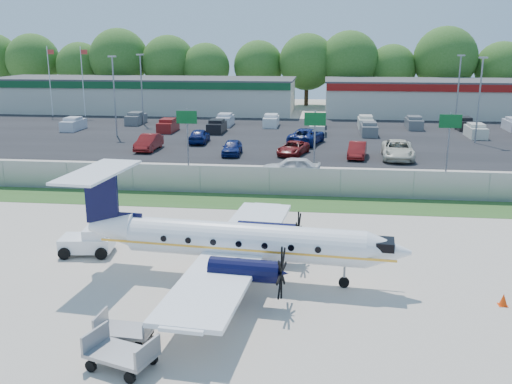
# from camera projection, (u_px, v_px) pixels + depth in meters

# --- Properties ---
(ground) EXTENTS (170.00, 170.00, 0.00)m
(ground) POSITION_uv_depth(u_px,v_px,m) (241.00, 270.00, 27.18)
(ground) COLOR beige
(ground) RESTS_ON ground
(grass_verge) EXTENTS (170.00, 4.00, 0.02)m
(grass_verge) POSITION_uv_depth(u_px,v_px,m) (266.00, 202.00, 38.70)
(grass_verge) COLOR #2D561E
(grass_verge) RESTS_ON ground
(access_road) EXTENTS (170.00, 8.00, 0.02)m
(access_road) POSITION_uv_depth(u_px,v_px,m) (275.00, 179.00, 45.42)
(access_road) COLOR black
(access_road) RESTS_ON ground
(parking_lot) EXTENTS (170.00, 32.00, 0.02)m
(parking_lot) POSITION_uv_depth(u_px,v_px,m) (291.00, 137.00, 65.59)
(parking_lot) COLOR black
(parking_lot) RESTS_ON ground
(perimeter_fence) EXTENTS (120.00, 0.06, 1.99)m
(perimeter_fence) POSITION_uv_depth(u_px,v_px,m) (269.00, 181.00, 40.37)
(perimeter_fence) COLOR gray
(perimeter_fence) RESTS_ON ground
(building_west) EXTENTS (46.40, 12.40, 5.24)m
(building_west) POSITION_uv_depth(u_px,v_px,m) (145.00, 95.00, 88.75)
(building_west) COLOR beige
(building_west) RESTS_ON ground
(building_east) EXTENTS (44.40, 12.40, 5.24)m
(building_east) POSITION_uv_depth(u_px,v_px,m) (478.00, 98.00, 83.09)
(building_east) COLOR beige
(building_east) RESTS_ON ground
(sign_left) EXTENTS (1.80, 0.26, 5.00)m
(sign_left) POSITION_uv_depth(u_px,v_px,m) (187.00, 125.00, 49.16)
(sign_left) COLOR gray
(sign_left) RESTS_ON ground
(sign_mid) EXTENTS (1.80, 0.26, 5.00)m
(sign_mid) POSITION_uv_depth(u_px,v_px,m) (315.00, 127.00, 47.92)
(sign_mid) COLOR gray
(sign_mid) RESTS_ON ground
(sign_right) EXTENTS (1.80, 0.26, 5.00)m
(sign_right) POSITION_uv_depth(u_px,v_px,m) (450.00, 130.00, 46.67)
(sign_right) COLOR gray
(sign_right) RESTS_ON ground
(flagpole_west) EXTENTS (1.06, 0.12, 10.00)m
(flagpole_west) POSITION_uv_depth(u_px,v_px,m) (50.00, 77.00, 82.63)
(flagpole_west) COLOR white
(flagpole_west) RESTS_ON ground
(flagpole_east) EXTENTS (1.06, 0.12, 10.00)m
(flagpole_east) POSITION_uv_depth(u_px,v_px,m) (83.00, 77.00, 82.07)
(flagpole_east) COLOR white
(flagpole_east) RESTS_ON ground
(light_pole_nw) EXTENTS (0.90, 0.35, 9.09)m
(light_pole_nw) POSITION_uv_depth(u_px,v_px,m) (114.00, 91.00, 64.61)
(light_pole_nw) COLOR gray
(light_pole_nw) RESTS_ON ground
(light_pole_ne) EXTENTS (0.90, 0.35, 9.09)m
(light_pole_ne) POSITION_uv_depth(u_px,v_px,m) (480.00, 94.00, 60.07)
(light_pole_ne) COLOR gray
(light_pole_ne) RESTS_ON ground
(light_pole_sw) EXTENTS (0.90, 0.35, 9.09)m
(light_pole_sw) POSITION_uv_depth(u_px,v_px,m) (141.00, 84.00, 74.21)
(light_pole_sw) COLOR gray
(light_pole_sw) RESTS_ON ground
(light_pole_se) EXTENTS (0.90, 0.35, 9.09)m
(light_pole_se) POSITION_uv_depth(u_px,v_px,m) (458.00, 87.00, 69.68)
(light_pole_se) COLOR gray
(light_pole_se) RESTS_ON ground
(tree_line) EXTENTS (112.00, 6.00, 14.00)m
(tree_line) POSITION_uv_depth(u_px,v_px,m) (302.00, 105.00, 98.25)
(tree_line) COLOR #2F5F1B
(tree_line) RESTS_ON ground
(aircraft) EXTENTS (15.54, 15.31, 4.79)m
(aircraft) POSITION_uv_depth(u_px,v_px,m) (238.00, 241.00, 25.78)
(aircraft) COLOR white
(aircraft) RESTS_ON ground
(pushback_tug) EXTENTS (2.73, 2.11, 1.39)m
(pushback_tug) POSITION_uv_depth(u_px,v_px,m) (89.00, 241.00, 29.17)
(pushback_tug) COLOR white
(pushback_tug) RESTS_ON ground
(baggage_cart_near) EXTENTS (2.05, 1.32, 1.04)m
(baggage_cart_near) POSITION_uv_depth(u_px,v_px,m) (125.00, 329.00, 20.60)
(baggage_cart_near) COLOR gray
(baggage_cart_near) RESTS_ON ground
(baggage_cart_far) EXTENTS (2.56, 1.99, 1.18)m
(baggage_cart_far) POSITION_uv_depth(u_px,v_px,m) (121.00, 353.00, 18.90)
(baggage_cart_far) COLOR gray
(baggage_cart_far) RESTS_ON ground
(cone_nose) EXTENTS (0.37, 0.37, 0.52)m
(cone_nose) POSITION_uv_depth(u_px,v_px,m) (503.00, 300.00, 23.49)
(cone_nose) COLOR #F93D07
(cone_nose) RESTS_ON ground
(cone_starboard_wing) EXTENTS (0.37, 0.37, 0.52)m
(cone_starboard_wing) POSITION_uv_depth(u_px,v_px,m) (188.00, 187.00, 41.74)
(cone_starboard_wing) COLOR #F93D07
(cone_starboard_wing) RESTS_ON ground
(road_car_west) EXTENTS (4.39, 2.97, 1.39)m
(road_car_west) POSITION_uv_depth(u_px,v_px,m) (13.00, 178.00, 45.79)
(road_car_west) COLOR maroon
(road_car_west) RESTS_ON ground
(road_car_mid) EXTENTS (4.77, 2.00, 1.61)m
(road_car_mid) POSITION_uv_depth(u_px,v_px,m) (291.00, 177.00, 46.16)
(road_car_mid) COLOR silver
(road_car_mid) RESTS_ON ground
(parked_car_a) EXTENTS (1.79, 4.90, 1.60)m
(parked_car_a) POSITION_uv_depth(u_px,v_px,m) (149.00, 150.00, 57.38)
(parked_car_a) COLOR maroon
(parked_car_a) RESTS_ON ground
(parked_car_b) EXTENTS (1.88, 4.35, 1.46)m
(parked_car_b) POSITION_uv_depth(u_px,v_px,m) (232.00, 155.00, 55.00)
(parked_car_b) COLOR navy
(parked_car_b) RESTS_ON ground
(parked_car_c) EXTENTS (3.30, 5.13, 1.32)m
(parked_car_c) POSITION_uv_depth(u_px,v_px,m) (293.00, 155.00, 55.02)
(parked_car_c) COLOR maroon
(parked_car_c) RESTS_ON ground
(parked_car_d) EXTENTS (2.08, 4.66, 1.48)m
(parked_car_d) POSITION_uv_depth(u_px,v_px,m) (357.00, 158.00, 53.65)
(parked_car_d) COLOR maroon
(parked_car_d) RESTS_ON ground
(parked_car_e) EXTENTS (3.22, 6.32, 1.71)m
(parked_car_e) POSITION_uv_depth(u_px,v_px,m) (397.00, 159.00, 53.15)
(parked_car_e) COLOR beige
(parked_car_e) RESTS_ON ground
(parked_car_f) EXTENTS (2.05, 4.67, 1.57)m
(parked_car_f) POSITION_uv_depth(u_px,v_px,m) (199.00, 143.00, 61.51)
(parked_car_f) COLOR navy
(parked_car_f) RESTS_ON ground
(parked_car_g) EXTENTS (4.25, 6.65, 1.71)m
(parked_car_g) POSITION_uv_depth(u_px,v_px,m) (306.00, 144.00, 60.90)
(parked_car_g) COLOR navy
(parked_car_g) RESTS_ON ground
(far_parking_rows) EXTENTS (56.00, 10.00, 1.60)m
(far_parking_rows) POSITION_uv_depth(u_px,v_px,m) (293.00, 130.00, 70.39)
(far_parking_rows) COLOR gray
(far_parking_rows) RESTS_ON ground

